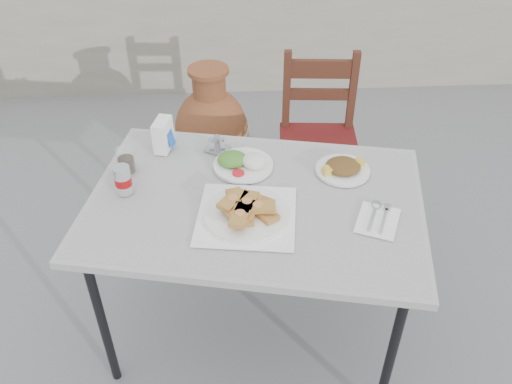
{
  "coord_description": "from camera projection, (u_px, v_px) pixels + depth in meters",
  "views": [
    {
      "loc": [
        -0.05,
        -1.76,
        2.19
      ],
      "look_at": [
        0.06,
        -0.02,
        0.81
      ],
      "focal_mm": 38.0,
      "sensor_mm": 36.0,
      "label": 1
    }
  ],
  "objects": [
    {
      "name": "salad_rice_plate",
      "position": [
        242.0,
        162.0,
        2.33
      ],
      "size": [
        0.26,
        0.26,
        0.06
      ],
      "color": "white",
      "rests_on": "cafe_table"
    },
    {
      "name": "condiment_caddy",
      "position": [
        217.0,
        146.0,
        2.43
      ],
      "size": [
        0.13,
        0.12,
        0.07
      ],
      "rotation": [
        0.0,
        0.0,
        -0.52
      ],
      "color": "#B8B8BF",
      "rests_on": "cafe_table"
    },
    {
      "name": "cola_glass",
      "position": [
        126.0,
        162.0,
        2.29
      ],
      "size": [
        0.08,
        0.08,
        0.11
      ],
      "color": "white",
      "rests_on": "cafe_table"
    },
    {
      "name": "chair",
      "position": [
        318.0,
        140.0,
        3.08
      ],
      "size": [
        0.47,
        0.47,
        0.98
      ],
      "rotation": [
        0.0,
        0.0,
        -0.08
      ],
      "color": "#3B1A10",
      "rests_on": "ground"
    },
    {
      "name": "terracotta_urn",
      "position": [
        212.0,
        133.0,
        3.38
      ],
      "size": [
        0.47,
        0.47,
        0.81
      ],
      "color": "brown",
      "rests_on": "ground"
    },
    {
      "name": "cutlery_napkin",
      "position": [
        378.0,
        218.0,
        2.08
      ],
      "size": [
        0.21,
        0.24,
        0.01
      ],
      "rotation": [
        0.0,
        0.0,
        -0.41
      ],
      "color": "white",
      "rests_on": "cafe_table"
    },
    {
      "name": "napkin_holder",
      "position": [
        163.0,
        135.0,
        2.41
      ],
      "size": [
        0.1,
        0.13,
        0.14
      ],
      "rotation": [
        0.0,
        0.0,
        -0.25
      ],
      "color": "white",
      "rests_on": "cafe_table"
    },
    {
      "name": "ground",
      "position": [
        245.0,
        315.0,
        2.74
      ],
      "size": [
        80.0,
        80.0,
        0.0
      ],
      "primitive_type": "plane",
      "color": "slate",
      "rests_on": "ground"
    },
    {
      "name": "cafe_table",
      "position": [
        255.0,
        209.0,
        2.21
      ],
      "size": [
        1.49,
        1.15,
        0.81
      ],
      "rotation": [
        0.0,
        0.0,
        -0.2
      ],
      "color": "black",
      "rests_on": "ground"
    },
    {
      "name": "salad_chopped_plate",
      "position": [
        343.0,
        168.0,
        2.31
      ],
      "size": [
        0.23,
        0.23,
        0.05
      ],
      "color": "white",
      "rests_on": "cafe_table"
    },
    {
      "name": "soda_can",
      "position": [
        123.0,
        180.0,
        2.17
      ],
      "size": [
        0.07,
        0.07,
        0.12
      ],
      "color": "silver",
      "rests_on": "cafe_table"
    },
    {
      "name": "pide_plate",
      "position": [
        246.0,
        209.0,
        2.07
      ],
      "size": [
        0.42,
        0.42,
        0.08
      ],
      "rotation": [
        0.0,
        0.0,
        -0.13
      ],
      "color": "white",
      "rests_on": "cafe_table"
    },
    {
      "name": "back_wall",
      "position": [
        231.0,
        17.0,
        4.32
      ],
      "size": [
        6.0,
        0.25,
        1.2
      ],
      "primitive_type": "cube",
      "color": "#A69A8A",
      "rests_on": "ground"
    }
  ]
}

